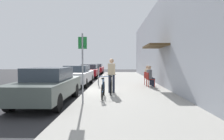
{
  "coord_description": "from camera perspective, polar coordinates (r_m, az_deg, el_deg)",
  "views": [
    {
      "loc": [
        1.66,
        -9.8,
        1.69
      ],
      "look_at": [
        1.24,
        7.82,
        0.88
      ],
      "focal_mm": 30.81,
      "sensor_mm": 36.0,
      "label": 1
    }
  ],
  "objects": [
    {
      "name": "cafe_chair_0",
      "position": [
        11.99,
        11.0,
        -2.53
      ],
      "size": [
        0.5,
        0.5,
        0.87
      ],
      "color": "maroon",
      "rests_on": "sidewalk_slab"
    },
    {
      "name": "cafe_chair_1",
      "position": [
        12.73,
        10.45,
        -2.23
      ],
      "size": [
        0.54,
        0.54,
        0.87
      ],
      "color": "maroon",
      "rests_on": "sidewalk_slab"
    },
    {
      "name": "parked_car_1",
      "position": [
        13.62,
        -10.33,
        -1.46
      ],
      "size": [
        1.8,
        4.4,
        1.39
      ],
      "color": "#B7B7BC",
      "rests_on": "ground_plane"
    },
    {
      "name": "parked_car_0",
      "position": [
        8.17,
        -18.44,
        -4.2
      ],
      "size": [
        1.8,
        4.4,
        1.43
      ],
      "color": "#47514C",
      "rests_on": "ground_plane"
    },
    {
      "name": "sidewalk_slab",
      "position": [
        11.93,
        4.21,
        -5.24
      ],
      "size": [
        4.5,
        32.0,
        0.12
      ],
      "primitive_type": "cube",
      "color": "#9E9B93",
      "rests_on": "ground_plane"
    },
    {
      "name": "ground_plane",
      "position": [
        10.08,
        -8.19,
        -7.06
      ],
      "size": [
        60.0,
        60.0,
        0.0
      ],
      "primitive_type": "plane",
      "color": "#2D2D30"
    },
    {
      "name": "parked_car_3",
      "position": [
        26.02,
        -4.72,
        0.44
      ],
      "size": [
        1.8,
        4.4,
        1.33
      ],
      "color": "maroon",
      "rests_on": "ground_plane"
    },
    {
      "name": "bicycle_0",
      "position": [
        8.25,
        -2.66,
        -5.82
      ],
      "size": [
        0.46,
        1.71,
        0.9
      ],
      "color": "black",
      "rests_on": "sidewalk_slab"
    },
    {
      "name": "pedestrian_standing",
      "position": [
        9.54,
        -0.13,
        -0.8
      ],
      "size": [
        0.36,
        0.22,
        1.7
      ],
      "color": "#232838",
      "rests_on": "sidewalk_slab"
    },
    {
      "name": "street_sign",
      "position": [
        7.19,
        -8.73,
        2.19
      ],
      "size": [
        0.32,
        0.06,
        2.6
      ],
      "color": "gray",
      "rests_on": "sidewalk_slab"
    },
    {
      "name": "parked_car_2",
      "position": [
        19.78,
        -6.65,
        -0.21
      ],
      "size": [
        1.8,
        4.4,
        1.37
      ],
      "color": "maroon",
      "rests_on": "ground_plane"
    },
    {
      "name": "building_facade",
      "position": [
        12.24,
        15.66,
        8.41
      ],
      "size": [
        1.4,
        32.0,
        5.89
      ],
      "color": "#999EA8",
      "rests_on": "ground_plane"
    },
    {
      "name": "bicycle_1",
      "position": [
        9.28,
        -0.28,
        -4.88
      ],
      "size": [
        0.46,
        1.71,
        0.9
      ],
      "color": "black",
      "rests_on": "sidewalk_slab"
    },
    {
      "name": "seated_patron_1",
      "position": [
        12.74,
        10.7,
        -1.36
      ],
      "size": [
        0.5,
        0.45,
        1.29
      ],
      "color": "#232838",
      "rests_on": "sidewalk_slab"
    },
    {
      "name": "parking_meter",
      "position": [
        12.8,
        -4.06,
        -0.98
      ],
      "size": [
        0.12,
        0.1,
        1.32
      ],
      "color": "slate",
      "rests_on": "sidewalk_slab"
    },
    {
      "name": "seated_patron_0",
      "position": [
        12.0,
        11.28,
        -1.61
      ],
      "size": [
        0.47,
        0.41,
        1.29
      ],
      "color": "#232838",
      "rests_on": "sidewalk_slab"
    }
  ]
}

